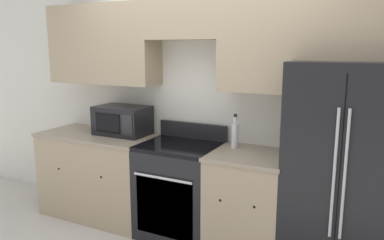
{
  "coord_description": "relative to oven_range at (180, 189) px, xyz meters",
  "views": [
    {
      "loc": [
        1.54,
        -2.74,
        1.84
      ],
      "look_at": [
        0.0,
        0.31,
        1.18
      ],
      "focal_mm": 35.0,
      "sensor_mm": 36.0,
      "label": 1
    }
  ],
  "objects": [
    {
      "name": "wall_back",
      "position": [
        0.14,
        0.27,
        1.07
      ],
      "size": [
        8.0,
        0.39,
        2.6
      ],
      "color": "silver",
      "rests_on": "ground_plane"
    },
    {
      "name": "lower_cabinets_left",
      "position": [
        -1.01,
        0.0,
        -0.0
      ],
      "size": [
        1.29,
        0.64,
        0.93
      ],
      "color": "tan",
      "rests_on": "ground_plane"
    },
    {
      "name": "lower_cabinets_right",
      "position": [
        0.7,
        0.0,
        -0.0
      ],
      "size": [
        0.68,
        0.64,
        0.93
      ],
      "color": "tan",
      "rests_on": "ground_plane"
    },
    {
      "name": "oven_range",
      "position": [
        0.0,
        0.0,
        0.0
      ],
      "size": [
        0.74,
        0.65,
        1.09
      ],
      "color": "black",
      "rests_on": "ground_plane"
    },
    {
      "name": "refrigerator",
      "position": [
        1.47,
        0.08,
        0.4
      ],
      "size": [
        0.87,
        0.81,
        1.74
      ],
      "color": "black",
      "rests_on": "ground_plane"
    },
    {
      "name": "microwave",
      "position": [
        -0.75,
        0.1,
        0.61
      ],
      "size": [
        0.56,
        0.37,
        0.3
      ],
      "color": "black",
      "rests_on": "lower_cabinets_left"
    },
    {
      "name": "bottle",
      "position": [
        0.51,
        0.13,
        0.58
      ],
      "size": [
        0.07,
        0.07,
        0.32
      ],
      "color": "silver",
      "rests_on": "lower_cabinets_right"
    }
  ]
}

